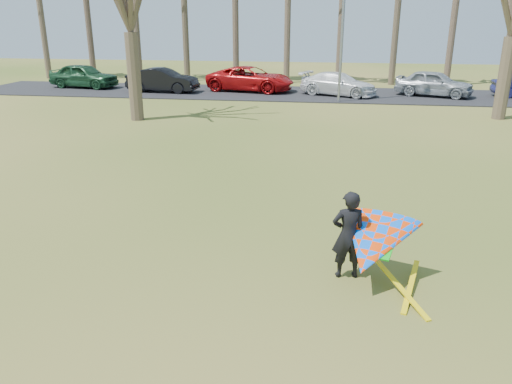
# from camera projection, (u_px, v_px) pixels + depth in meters

# --- Properties ---
(ground) EXTENTS (100.00, 100.00, 0.00)m
(ground) POSITION_uv_depth(u_px,v_px,m) (241.00, 277.00, 9.93)
(ground) COLOR #2C5412
(ground) RESTS_ON ground
(parking_strip) EXTENTS (46.00, 7.00, 0.06)m
(parking_strip) POSITION_uv_depth(u_px,v_px,m) (308.00, 94.00, 33.23)
(parking_strip) COLOR black
(parking_strip) RESTS_ON ground
(streetlight) EXTENTS (2.28, 0.18, 8.00)m
(streetlight) POSITION_uv_depth(u_px,v_px,m) (345.00, 25.00, 28.65)
(streetlight) COLOR gray
(streetlight) RESTS_ON ground
(car_0) EXTENTS (5.18, 2.71, 1.68)m
(car_0) POSITION_uv_depth(u_px,v_px,m) (84.00, 76.00, 35.72)
(car_0) COLOR #1C4627
(car_0) RESTS_ON parking_strip
(car_1) EXTENTS (4.88, 1.99, 1.58)m
(car_1) POSITION_uv_depth(u_px,v_px,m) (163.00, 80.00, 33.67)
(car_1) COLOR black
(car_1) RESTS_ON parking_strip
(car_2) EXTENTS (6.34, 3.84, 1.64)m
(car_2) POSITION_uv_depth(u_px,v_px,m) (250.00, 79.00, 34.06)
(car_2) COLOR #B10E0F
(car_2) RESTS_ON parking_strip
(car_3) EXTENTS (5.38, 3.71, 1.45)m
(car_3) POSITION_uv_depth(u_px,v_px,m) (338.00, 84.00, 32.23)
(car_3) COLOR white
(car_3) RESTS_ON parking_strip
(car_4) EXTENTS (5.15, 3.56, 1.63)m
(car_4) POSITION_uv_depth(u_px,v_px,m) (434.00, 83.00, 31.85)
(car_4) COLOR #949AA0
(car_4) RESTS_ON parking_strip
(kite_flyer) EXTENTS (2.13, 2.39, 2.02)m
(kite_flyer) POSITION_uv_depth(u_px,v_px,m) (370.00, 243.00, 9.43)
(kite_flyer) COLOR black
(kite_flyer) RESTS_ON ground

